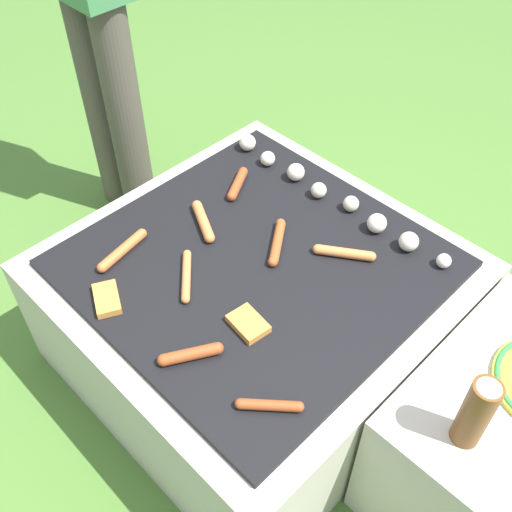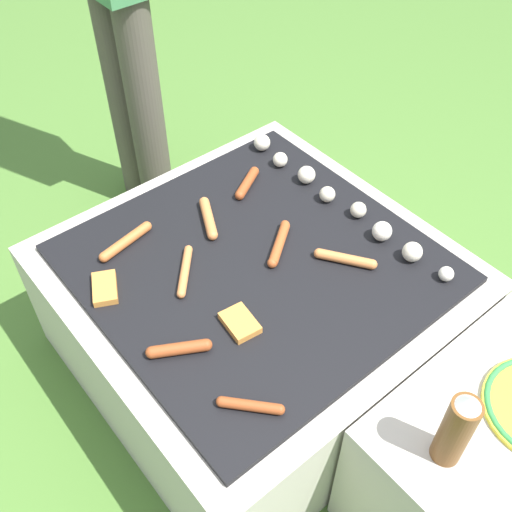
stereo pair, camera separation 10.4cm
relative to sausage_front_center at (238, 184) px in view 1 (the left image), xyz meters
The scene contains 15 objects.
ground_plane 0.55m from the sausage_front_center, 34.58° to the right, with size 14.00×14.00×0.00m, color #47702D.
grill 0.40m from the sausage_front_center, 34.58° to the right, with size 1.00×1.00×0.44m.
side_ledge 1.04m from the sausage_front_center, ahead, with size 0.49×0.62×0.44m.
sausage_mid_right 0.28m from the sausage_front_center, 20.42° to the right, with size 0.12×0.15×0.03m.
sausage_mid_left 0.63m from the sausage_front_center, 53.65° to the right, with size 0.09×0.14×0.03m.
sausage_front_left 0.19m from the sausage_front_center, 74.34° to the right, with size 0.16×0.09×0.03m.
sausage_front_right 0.40m from the sausage_front_center, 63.55° to the right, with size 0.14×0.13×0.02m.
sausage_back_center 0.76m from the sausage_front_center, 38.39° to the right, with size 0.12×0.11×0.02m.
sausage_front_center is the anchor object (origin of this frame).
sausage_back_left 0.42m from the sausage_front_center, ahead, with size 0.15×0.11×0.03m.
sausage_back_right 0.42m from the sausage_front_center, 92.29° to the right, with size 0.06×0.18×0.03m.
bread_slice_right 0.53m from the sausage_front_center, 40.84° to the right, with size 0.11×0.08×0.02m.
bread_slice_center 0.56m from the sausage_front_center, 80.39° to the right, with size 0.12×0.10×0.02m.
mushroom_row 0.29m from the sausage_front_center, 32.68° to the left, with size 0.79×0.07×0.06m.
condiment_bottle 0.97m from the sausage_front_center, 13.66° to the right, with size 0.06×0.06×0.23m.
Camera 1 is at (0.79, -0.79, 1.63)m, focal length 42.00 mm.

